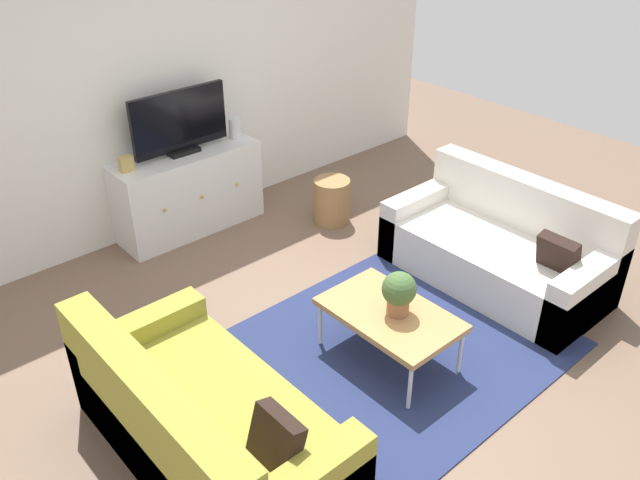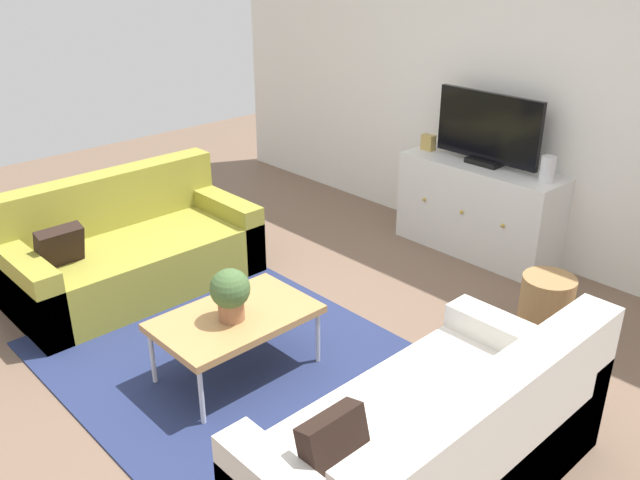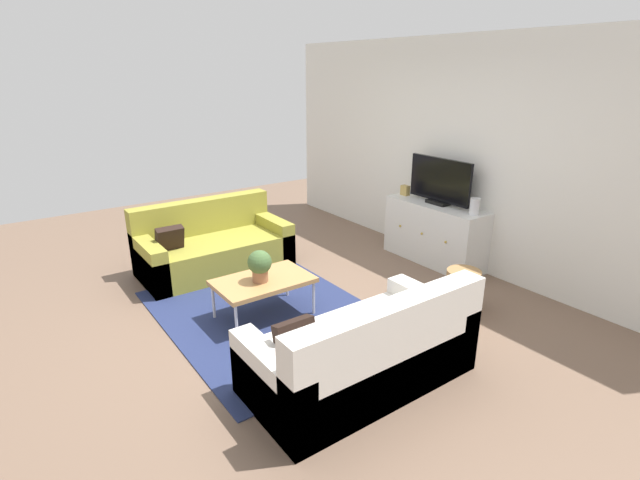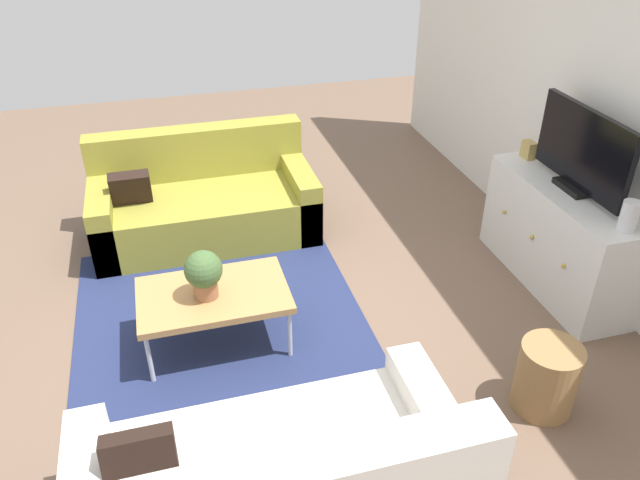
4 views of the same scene
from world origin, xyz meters
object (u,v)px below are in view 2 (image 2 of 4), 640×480
at_px(tv_console, 478,209).
at_px(wicker_basket, 546,307).
at_px(flat_screen_tv, 488,130).
at_px(couch_left_side, 128,252).
at_px(mantel_clock, 428,142).
at_px(couch_right_side, 441,451).
at_px(glass_vase, 548,169).
at_px(potted_plant, 230,292).
at_px(coffee_table, 235,319).

height_order(tv_console, wicker_basket, tv_console).
bearing_deg(wicker_basket, flat_screen_tv, 143.77).
relative_size(couch_left_side, mantel_clock, 13.43).
bearing_deg(wicker_basket, tv_console, 144.48).
distance_m(couch_right_side, glass_vase, 2.61).
xyz_separation_m(tv_console, wicker_basket, (1.06, -0.76, -0.16)).
xyz_separation_m(glass_vase, wicker_basket, (0.52, -0.76, -0.63)).
distance_m(potted_plant, flat_screen_tv, 2.57).
relative_size(couch_right_side, coffee_table, 1.90).
bearing_deg(potted_plant, mantel_clock, 103.61).
distance_m(couch_left_side, mantel_clock, 2.59).
bearing_deg(glass_vase, flat_screen_tv, 177.91).
bearing_deg(couch_left_side, coffee_table, -3.53).
distance_m(flat_screen_tv, mantel_clock, 0.59).
bearing_deg(couch_left_side, wicker_basket, 33.01).
relative_size(couch_left_side, flat_screen_tv, 1.93).
xyz_separation_m(potted_plant, flat_screen_tv, (-0.06, 2.53, 0.46)).
xyz_separation_m(tv_console, flat_screen_tv, (0.00, 0.02, 0.66)).
relative_size(couch_left_side, wicker_basket, 4.10).
height_order(potted_plant, mantel_clock, mantel_clock).
bearing_deg(flat_screen_tv, couch_left_side, -120.69).
bearing_deg(wicker_basket, couch_left_side, -146.99).
xyz_separation_m(couch_right_side, flat_screen_tv, (-1.46, 2.39, 0.76)).
height_order(couch_left_side, coffee_table, couch_left_side).
relative_size(couch_right_side, potted_plant, 5.61).
bearing_deg(flat_screen_tv, couch_right_side, -58.68).
height_order(couch_right_side, wicker_basket, couch_right_side).
relative_size(coffee_table, flat_screen_tv, 1.02).
bearing_deg(couch_left_side, couch_right_side, 0.00).
relative_size(couch_left_side, couch_right_side, 1.00).
relative_size(flat_screen_tv, mantel_clock, 6.94).
bearing_deg(couch_right_side, wicker_basket, 103.66).
bearing_deg(mantel_clock, potted_plant, -76.39).
bearing_deg(flat_screen_tv, wicker_basket, -36.23).
distance_m(couch_left_side, glass_vase, 3.14).
relative_size(couch_right_side, wicker_basket, 4.10).
distance_m(couch_left_side, couch_right_side, 2.88).
xyz_separation_m(potted_plant, tv_console, (-0.06, 2.51, -0.20)).
bearing_deg(couch_right_side, glass_vase, 110.94).
bearing_deg(couch_right_side, mantel_clock, 130.17).
height_order(coffee_table, flat_screen_tv, flat_screen_tv).
relative_size(couch_left_side, glass_vase, 9.17).
xyz_separation_m(flat_screen_tv, glass_vase, (0.55, -0.02, -0.18)).
relative_size(couch_right_side, tv_console, 1.31).
xyz_separation_m(coffee_table, glass_vase, (0.51, 2.46, 0.48)).
height_order(couch_left_side, flat_screen_tv, flat_screen_tv).
relative_size(couch_left_side, tv_console, 1.31).
bearing_deg(tv_console, flat_screen_tv, 90.00).
distance_m(couch_left_side, wicker_basket, 2.96).
bearing_deg(coffee_table, couch_left_side, 176.47).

